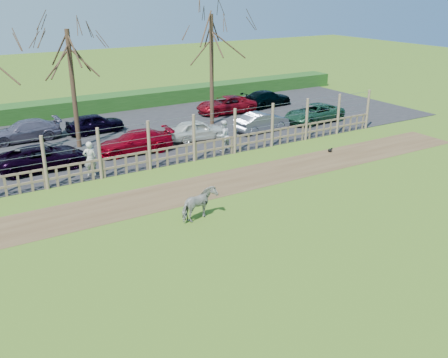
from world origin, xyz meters
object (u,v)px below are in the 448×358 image
visitor_a (90,159)px  car_9 (24,131)px  visitor_b (223,136)px  car_12 (226,105)px  tree_mid (70,60)px  car_13 (267,98)px  tree_right (211,43)px  crow (330,150)px  car_2 (43,157)px  car_4 (198,130)px  car_5 (262,122)px  car_3 (135,142)px  car_10 (95,123)px  zebra (199,205)px  car_6 (314,113)px

visitor_a → car_9: 7.99m
visitor_b → car_12: 8.86m
tree_mid → car_13: (15.17, 2.89, -4.23)m
tree_right → crow: size_ratio=25.33×
car_2 → car_4: same height
crow → car_5: size_ratio=0.08×
car_12 → car_5: bearing=0.4°
visitor_a → car_3: size_ratio=0.42×
tree_mid → car_10: 5.17m
car_2 → car_4: bearing=-86.6°
crow → car_12: size_ratio=0.07×
car_3 → car_4: bearing=99.9°
car_3 → zebra: bearing=-2.1°
car_3 → car_4: same height
car_6 → car_13: size_ratio=1.04×
visitor_a → zebra: bearing=122.7°
car_2 → car_6: (17.66, 0.15, 0.00)m
car_5 → car_13: bearing=-42.9°
visitor_a → car_6: size_ratio=0.40×
tree_right → visitor_b: bearing=-113.7°
car_13 → car_6: bearing=172.0°
car_2 → car_12: 14.93m
zebra → visitor_b: visitor_b is taller
visitor_b → car_13: size_ratio=0.42×
car_3 → car_10: (-0.64, 5.08, 0.00)m
car_9 → tree_right: bearing=78.8°
car_5 → car_2: bearing=85.7°
visitor_b → car_3: 4.82m
car_2 → crow: bearing=-110.4°
zebra → visitor_a: 7.19m
tree_mid → car_3: tree_mid is taller
visitor_b → car_6: size_ratio=0.40×
tree_mid → car_6: tree_mid is taller
tree_right → crow: tree_right is taller
car_2 → car_10: 6.74m
car_2 → car_12: size_ratio=1.00×
zebra → car_12: size_ratio=0.35×
car_5 → car_10: (-9.07, 5.10, 0.00)m
crow → car_9: 17.74m
car_2 → car_5: (13.36, 0.10, 0.00)m
tree_right → car_3: bearing=-154.6°
car_12 → car_10: bearing=-82.5°
visitor_a → car_3: visitor_a is taller
car_13 → car_12: bearing=87.2°
car_5 → car_6: bearing=-94.0°
car_10 → car_13: (13.45, 0.47, 0.00)m
car_3 → car_12: same height
car_2 → car_13: same height
zebra → car_2: (-3.93, 9.08, -0.00)m
car_2 → car_10: same height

